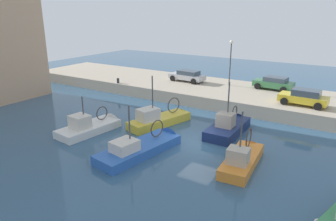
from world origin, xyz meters
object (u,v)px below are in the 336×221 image
(mooring_bollard_mid, at_px, (118,81))
(fishing_boat_yellow, at_px, (162,122))
(parked_car_yellow, at_px, (304,97))
(parked_car_green, at_px, (274,83))
(fishing_boat_white, at_px, (93,129))
(fishing_boat_navy, at_px, (229,130))
(parked_car_silver, at_px, (187,76))
(quay_streetlamp, at_px, (231,55))
(fishing_boat_blue, at_px, (144,150))
(fishing_boat_orange, at_px, (243,161))

(mooring_bollard_mid, bearing_deg, fishing_boat_yellow, -120.73)
(parked_car_yellow, xyz_separation_m, parked_car_green, (4.35, 3.62, -0.03))
(fishing_boat_white, distance_m, parked_car_green, 18.87)
(fishing_boat_white, height_order, fishing_boat_navy, fishing_boat_navy)
(fishing_boat_navy, height_order, parked_car_silver, fishing_boat_navy)
(fishing_boat_navy, relative_size, parked_car_silver, 1.34)
(fishing_boat_white, relative_size, quay_streetlamp, 1.22)
(fishing_boat_yellow, distance_m, parked_car_yellow, 12.36)
(fishing_boat_white, height_order, parked_car_yellow, fishing_boat_white)
(parked_car_green, relative_size, mooring_bollard_mid, 7.35)
(fishing_boat_navy, bearing_deg, parked_car_green, -2.94)
(parked_car_yellow, height_order, parked_car_silver, parked_car_yellow)
(mooring_bollard_mid, bearing_deg, fishing_boat_blue, -133.08)
(fishing_boat_orange, distance_m, parked_car_green, 15.42)
(fishing_boat_white, bearing_deg, parked_car_green, -30.90)
(fishing_boat_navy, xyz_separation_m, mooring_bollard_mid, (4.36, 15.01, 1.35))
(fishing_boat_yellow, xyz_separation_m, fishing_boat_white, (-4.10, 3.74, -0.03))
(fishing_boat_yellow, bearing_deg, fishing_boat_white, 137.62)
(fishing_boat_yellow, relative_size, parked_car_yellow, 1.64)
(fishing_boat_orange, distance_m, parked_car_yellow, 11.07)
(fishing_boat_blue, xyz_separation_m, quay_streetlamp, (16.41, 0.55, 4.36))
(parked_car_green, xyz_separation_m, mooring_bollard_mid, (-6.29, 15.56, -0.41))
(fishing_boat_white, relative_size, parked_car_yellow, 1.47)
(fishing_boat_white, height_order, fishing_boat_orange, fishing_boat_orange)
(fishing_boat_navy, bearing_deg, fishing_boat_orange, -149.32)
(fishing_boat_blue, xyz_separation_m, mooring_bollard_mid, (10.76, 11.50, 1.38))
(fishing_boat_yellow, height_order, fishing_boat_white, fishing_boat_yellow)
(fishing_boat_orange, bearing_deg, parked_car_yellow, -7.80)
(fishing_boat_white, distance_m, quay_streetlamp, 16.84)
(quay_streetlamp, bearing_deg, fishing_boat_orange, -155.10)
(fishing_boat_blue, relative_size, parked_car_silver, 1.67)
(fishing_boat_yellow, distance_m, fishing_boat_white, 5.54)
(fishing_boat_orange, height_order, parked_car_yellow, fishing_boat_orange)
(parked_car_green, distance_m, quay_streetlamp, 5.31)
(fishing_boat_white, relative_size, fishing_boat_navy, 1.02)
(fishing_boat_blue, bearing_deg, fishing_boat_yellow, 20.29)
(fishing_boat_blue, bearing_deg, parked_car_green, -13.38)
(fishing_boat_white, bearing_deg, parked_car_silver, -1.00)
(parked_car_yellow, relative_size, mooring_bollard_mid, 7.29)
(fishing_boat_navy, relative_size, mooring_bollard_mid, 10.46)
(mooring_bollard_mid, bearing_deg, parked_car_silver, -51.48)
(parked_car_green, bearing_deg, fishing_boat_orange, -171.98)
(parked_car_silver, bearing_deg, parked_car_yellow, -102.82)
(fishing_boat_orange, bearing_deg, fishing_boat_white, 94.60)
(parked_car_silver, height_order, quay_streetlamp, quay_streetlamp)
(fishing_boat_yellow, relative_size, fishing_boat_navy, 1.14)
(fishing_boat_white, bearing_deg, mooring_bollard_mid, 31.01)
(fishing_boat_orange, height_order, parked_car_green, fishing_boat_orange)
(fishing_boat_navy, bearing_deg, fishing_boat_blue, 151.26)
(parked_car_yellow, xyz_separation_m, parked_car_silver, (2.96, 13.01, -0.05))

